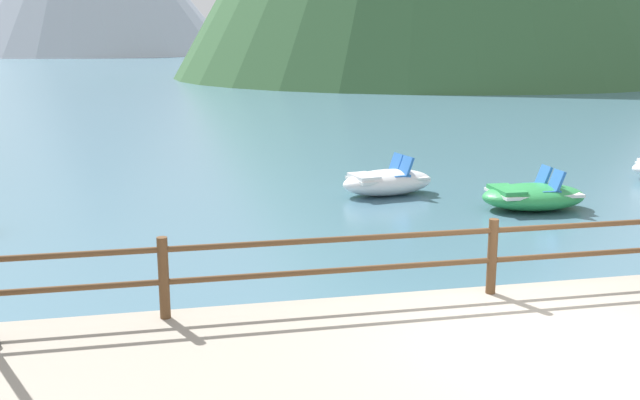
% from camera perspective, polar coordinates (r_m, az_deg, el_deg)
% --- Properties ---
extents(ground_plane, '(200.00, 200.00, 0.00)m').
position_cam_1_polar(ground_plane, '(46.83, -7.28, 8.19)').
color(ground_plane, '#477084').
extents(dock_railing, '(23.92, 0.12, 0.95)m').
position_cam_1_polar(dock_railing, '(9.33, 13.17, -3.67)').
color(dock_railing, brown).
rests_on(dock_railing, promenade_dock).
extents(pedal_boat_0, '(2.35, 1.51, 0.89)m').
position_cam_1_polar(pedal_boat_0, '(16.76, 5.20, 1.43)').
color(pedal_boat_0, white).
rests_on(pedal_boat_0, ground).
extents(pedal_boat_2, '(2.22, 1.41, 0.86)m').
position_cam_1_polar(pedal_boat_2, '(15.93, 16.11, 0.31)').
color(pedal_boat_2, green).
rests_on(pedal_boat_2, ground).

